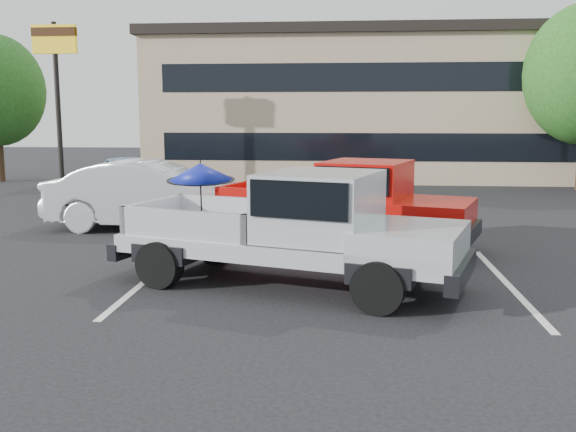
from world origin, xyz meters
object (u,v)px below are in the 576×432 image
object	(u,v)px
tree_back	(463,80)
silver_sedan	(153,195)
blue_suv	(129,178)
silver_pickup	(306,223)
red_pickup	(358,201)
motel_sign	(56,61)

from	to	relation	value
tree_back	silver_sedan	distance (m)	20.62
tree_back	blue_suv	distance (m)	17.89
silver_pickup	blue_suv	size ratio (longest dim) A/B	1.24
silver_sedan	blue_suv	xyz separation A→B (m)	(-2.52, 5.59, -0.16)
silver_sedan	red_pickup	bearing A→B (deg)	-107.88
silver_pickup	silver_sedan	distance (m)	6.41
silver_pickup	blue_suv	distance (m)	12.45
silver_sedan	motel_sign	bearing A→B (deg)	39.40
tree_back	blue_suv	xyz separation A→B (m)	(-12.82, -11.91, -3.74)
red_pickup	blue_suv	bearing A→B (deg)	153.72
motel_sign	blue_suv	xyz separation A→B (m)	(3.18, -1.91, -3.98)
tree_back	blue_suv	size ratio (longest dim) A/B	1.47
red_pickup	silver_sedan	bearing A→B (deg)	178.56
motel_sign	silver_pickup	bearing A→B (deg)	-52.20
tree_back	silver_sedan	size ratio (longest dim) A/B	1.41
motel_sign	blue_suv	world-z (taller)	motel_sign
motel_sign	tree_back	bearing A→B (deg)	32.01
motel_sign	red_pickup	size ratio (longest dim) A/B	1.03
tree_back	silver_pickup	size ratio (longest dim) A/B	1.18
red_pickup	silver_pickup	bearing A→B (deg)	-86.74
red_pickup	tree_back	bearing A→B (deg)	92.91
tree_back	silver_sedan	bearing A→B (deg)	-120.48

